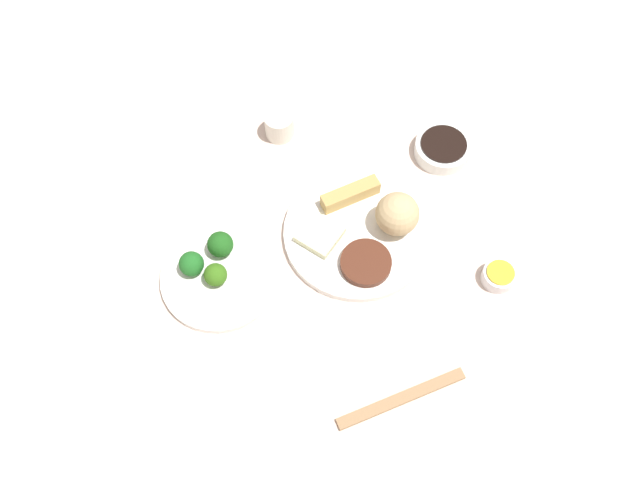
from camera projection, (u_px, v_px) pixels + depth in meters
tabletop at (372, 249)px, 1.29m from camera, size 2.20×2.20×0.02m
main_plate at (357, 233)px, 1.29m from camera, size 0.28×0.28×0.02m
rice_scoop at (397, 214)px, 1.25m from camera, size 0.08×0.08×0.08m
spring_roll at (350, 194)px, 1.30m from camera, size 0.12×0.07×0.03m
crab_rangoon_wonton at (320, 235)px, 1.27m from camera, size 0.08×0.08×0.02m
stir_fry_heap at (366, 263)px, 1.24m from camera, size 0.10×0.10×0.02m
broccoli_plate at (220, 277)px, 1.25m from camera, size 0.22×0.22×0.01m
broccoli_floret_0 at (220, 244)px, 1.24m from camera, size 0.05×0.05×0.05m
broccoli_floret_1 at (215, 275)px, 1.22m from camera, size 0.04×0.04×0.04m
broccoli_floret_2 at (191, 264)px, 1.23m from camera, size 0.05×0.05×0.05m
soy_sauce_bowl at (442, 149)px, 1.37m from camera, size 0.11×0.11×0.03m
soy_sauce_bowl_liquid at (444, 144)px, 1.36m from camera, size 0.09×0.09×0.00m
sauce_ramekin_hot_mustard at (499, 276)px, 1.24m from camera, size 0.06×0.06×0.03m
sauce_ramekin_hot_mustard_liquid at (501, 272)px, 1.23m from camera, size 0.05×0.05×0.00m
teacup at (279, 125)px, 1.39m from camera, size 0.06×0.06×0.05m
chopsticks_pair at (401, 398)px, 1.14m from camera, size 0.22×0.12×0.01m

